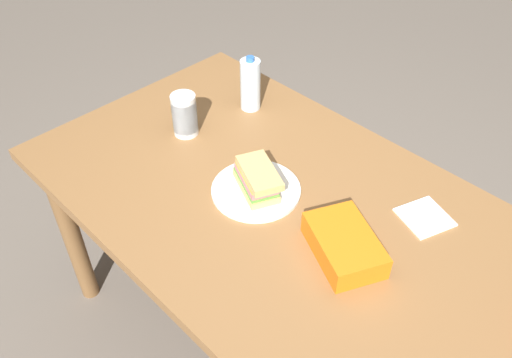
{
  "coord_description": "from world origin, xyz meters",
  "views": [
    {
      "loc": [
        0.72,
        -0.84,
        1.88
      ],
      "look_at": [
        -0.11,
        -0.03,
        0.83
      ],
      "focal_mm": 37.21,
      "sensor_mm": 36.0,
      "label": 1
    }
  ],
  "objects_px": {
    "paper_plate": "(256,190)",
    "chip_bag": "(344,245)",
    "sandwich": "(257,179)",
    "plastic_cup_stack": "(185,115)",
    "dining_table": "(287,227)",
    "water_bottle_tall": "(250,84)"
  },
  "relations": [
    {
      "from": "water_bottle_tall",
      "to": "plastic_cup_stack",
      "type": "height_order",
      "value": "water_bottle_tall"
    },
    {
      "from": "paper_plate",
      "to": "water_bottle_tall",
      "type": "relative_size",
      "value": 1.32
    },
    {
      "from": "water_bottle_tall",
      "to": "plastic_cup_stack",
      "type": "bearing_deg",
      "value": -99.12
    },
    {
      "from": "sandwich",
      "to": "plastic_cup_stack",
      "type": "height_order",
      "value": "plastic_cup_stack"
    },
    {
      "from": "dining_table",
      "to": "chip_bag",
      "type": "height_order",
      "value": "chip_bag"
    },
    {
      "from": "dining_table",
      "to": "sandwich",
      "type": "height_order",
      "value": "sandwich"
    },
    {
      "from": "sandwich",
      "to": "water_bottle_tall",
      "type": "relative_size",
      "value": 1.01
    },
    {
      "from": "paper_plate",
      "to": "chip_bag",
      "type": "relative_size",
      "value": 1.17
    },
    {
      "from": "dining_table",
      "to": "chip_bag",
      "type": "distance_m",
      "value": 0.26
    },
    {
      "from": "dining_table",
      "to": "plastic_cup_stack",
      "type": "relative_size",
      "value": 11.08
    },
    {
      "from": "sandwich",
      "to": "water_bottle_tall",
      "type": "xyz_separation_m",
      "value": [
        -0.34,
        0.3,
        0.04
      ]
    },
    {
      "from": "dining_table",
      "to": "paper_plate",
      "type": "height_order",
      "value": "paper_plate"
    },
    {
      "from": "water_bottle_tall",
      "to": "dining_table",
      "type": "bearing_deg",
      "value": -31.83
    },
    {
      "from": "water_bottle_tall",
      "to": "chip_bag",
      "type": "bearing_deg",
      "value": -24.43
    },
    {
      "from": "plastic_cup_stack",
      "to": "sandwich",
      "type": "bearing_deg",
      "value": -5.29
    },
    {
      "from": "dining_table",
      "to": "chip_bag",
      "type": "xyz_separation_m",
      "value": [
        0.23,
        -0.03,
        0.13
      ]
    },
    {
      "from": "chip_bag",
      "to": "water_bottle_tall",
      "type": "height_order",
      "value": "water_bottle_tall"
    },
    {
      "from": "water_bottle_tall",
      "to": "sandwich",
      "type": "bearing_deg",
      "value": -41.55
    },
    {
      "from": "sandwich",
      "to": "water_bottle_tall",
      "type": "distance_m",
      "value": 0.45
    },
    {
      "from": "dining_table",
      "to": "chip_bag",
      "type": "bearing_deg",
      "value": -7.5
    },
    {
      "from": "sandwich",
      "to": "paper_plate",
      "type": "bearing_deg",
      "value": -177.45
    },
    {
      "from": "paper_plate",
      "to": "sandwich",
      "type": "xyz_separation_m",
      "value": [
        0.0,
        0.0,
        0.05
      ]
    }
  ]
}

